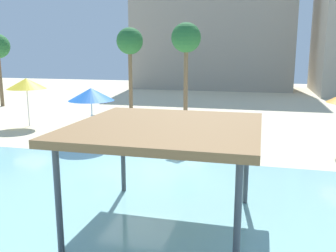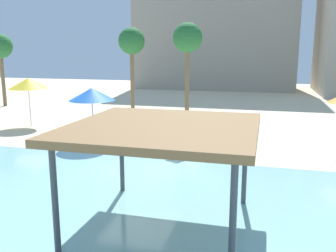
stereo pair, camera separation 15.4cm
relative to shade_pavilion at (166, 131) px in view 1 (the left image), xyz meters
name	(u,v)px [view 1 (the left image)]	position (x,y,z in m)	size (l,w,h in m)	color
ground_plane	(138,170)	(-2.14, 4.00, -2.45)	(80.00, 80.00, 0.00)	beige
lagoon_water	(64,238)	(-2.14, -1.25, -2.43)	(44.00, 13.50, 0.04)	#8CC6CC
shade_pavilion	(166,131)	(0.00, 0.00, 0.00)	(4.41, 4.41, 2.60)	#42474C
beach_umbrella_yellow_1	(26,84)	(-10.99, 10.14, 0.04)	(2.22, 2.22, 2.80)	silver
beach_umbrella_blue_4	(91,94)	(-5.45, 7.13, -0.08)	(2.12, 2.12, 2.66)	silver
lounge_chair_0	(90,123)	(-7.16, 10.27, -2.12)	(1.28, 1.98, 0.74)	white
lounge_chair_2	(194,133)	(-0.99, 9.24, -2.12)	(1.46, 1.94, 0.74)	white
lounge_chair_3	(188,148)	(-0.69, 6.30, -2.12)	(1.40, 1.96, 0.74)	white
palm_tree_0	(130,43)	(-7.15, 16.99, 2.46)	(1.90, 1.90, 5.99)	brown
palm_tree_2	(186,40)	(-2.67, 15.20, 2.58)	(1.90, 1.90, 6.12)	brown
hotel_block_0	(214,22)	(-3.73, 36.28, 5.24)	(18.20, 8.48, 15.38)	#9E9384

